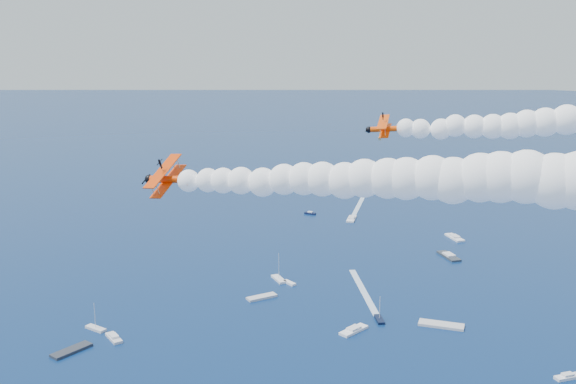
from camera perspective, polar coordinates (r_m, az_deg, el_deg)
The scene contains 5 objects.
biplane_lead at distance 107.13m, azimuth 8.45°, elevation 5.36°, with size 6.46×7.24×4.36m, color #FF4B05, non-canonical shape.
biplane_trail at distance 89.22m, azimuth -10.12°, elevation 1.08°, with size 7.22×8.10×4.88m, color #F33D05, non-canonical shape.
smoke_trail_trail at distance 77.18m, azimuth 10.24°, elevation 1.06°, with size 62.60×19.92×11.74m, color white, non-canonical shape.
spectator_boats at distance 192.60m, azimuth 16.61°, elevation -10.38°, with size 211.19×158.79×0.70m.
boat_wakes at distance 227.91m, azimuth 11.85°, elevation -6.49°, with size 149.56×129.00×0.04m.
Camera 1 is at (49.48, -54.89, 74.94)m, focal length 41.53 mm.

